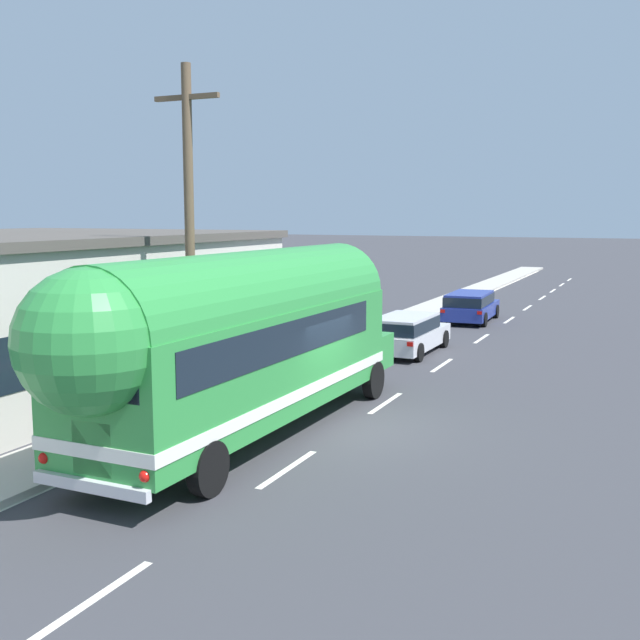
# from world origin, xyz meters

# --- Properties ---
(ground_plane) EXTENTS (300.00, 300.00, 0.00)m
(ground_plane) POSITION_xyz_m (0.00, 0.00, 0.00)
(ground_plane) COLOR #38383D
(lane_markings) EXTENTS (3.57, 80.00, 0.01)m
(lane_markings) POSITION_xyz_m (-2.43, 13.22, 0.00)
(lane_markings) COLOR silver
(lane_markings) RESTS_ON ground
(sidewalk_slab) EXTENTS (1.91, 90.00, 0.15)m
(sidewalk_slab) POSITION_xyz_m (-4.40, 10.00, 0.07)
(sidewalk_slab) COLOR #ADA89E
(sidewalk_slab) RESTS_ON ground
(utility_pole) EXTENTS (1.80, 0.24, 8.50)m
(utility_pole) POSITION_xyz_m (-4.28, 0.12, 4.42)
(utility_pole) COLOR brown
(utility_pole) RESTS_ON ground
(painted_bus) EXTENTS (2.75, 12.51, 4.12)m
(painted_bus) POSITION_xyz_m (-1.74, -1.89, 2.30)
(painted_bus) COLOR #2D8C3D
(painted_bus) RESTS_ON ground
(car_lead) EXTENTS (1.98, 4.55, 1.37)m
(car_lead) POSITION_xyz_m (-1.73, 9.78, 0.79)
(car_lead) COLOR silver
(car_lead) RESTS_ON ground
(car_second) EXTENTS (2.10, 4.61, 1.37)m
(car_second) POSITION_xyz_m (-1.53, 18.62, 0.80)
(car_second) COLOR navy
(car_second) RESTS_ON ground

